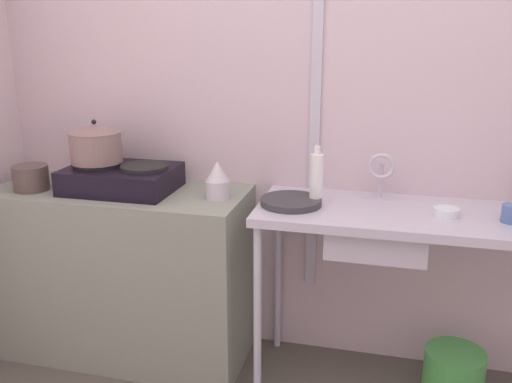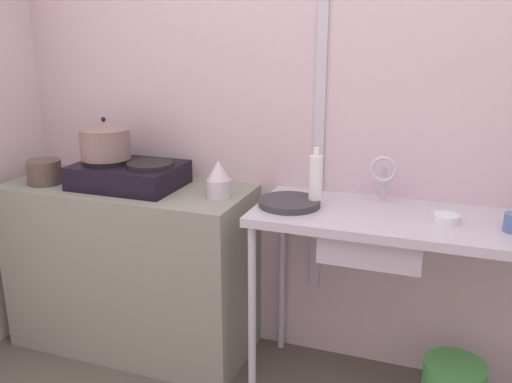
% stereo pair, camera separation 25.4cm
% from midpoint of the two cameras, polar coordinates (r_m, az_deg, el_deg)
% --- Properties ---
extents(wall_back, '(4.42, 0.10, 2.52)m').
position_cam_midpoint_polar(wall_back, '(2.69, 7.06, 7.78)').
color(wall_back, beige).
rests_on(wall_back, ground).
extents(wall_metal_strip, '(0.05, 0.01, 2.01)m').
position_cam_midpoint_polar(wall_metal_strip, '(2.64, 3.49, 10.46)').
color(wall_metal_strip, '#BDB7C6').
extents(counter_concrete, '(1.27, 0.53, 0.90)m').
position_cam_midpoint_polar(counter_concrete, '(2.98, -15.88, -8.17)').
color(counter_concrete, gray).
rests_on(counter_concrete, ground).
extents(counter_sink, '(1.55, 0.53, 0.90)m').
position_cam_midpoint_polar(counter_sink, '(2.48, 15.18, -3.88)').
color(counter_sink, '#BDB7C6').
rests_on(counter_sink, ground).
extents(stove, '(0.52, 0.38, 0.14)m').
position_cam_midpoint_polar(stove, '(2.80, -16.36, 1.35)').
color(stove, black).
rests_on(stove, counter_concrete).
extents(pot_on_left_burner, '(0.25, 0.25, 0.21)m').
position_cam_midpoint_polar(pot_on_left_burner, '(2.83, -18.85, 4.74)').
color(pot_on_left_burner, '#816761').
rests_on(pot_on_left_burner, stove).
extents(pot_beside_stove, '(0.17, 0.17, 0.12)m').
position_cam_midpoint_polar(pot_beside_stove, '(2.97, -24.68, 1.28)').
color(pot_beside_stove, '#503F39').
rests_on(pot_beside_stove, counter_concrete).
extents(percolator, '(0.12, 0.12, 0.18)m').
position_cam_midpoint_polar(percolator, '(2.57, -6.86, 1.11)').
color(percolator, '#C1B9C0').
rests_on(percolator, counter_concrete).
extents(sink_basin, '(0.42, 0.37, 0.17)m').
position_cam_midpoint_polar(sink_basin, '(2.46, 9.57, -4.03)').
color(sink_basin, '#BDB7C6').
rests_on(sink_basin, counter_sink).
extents(faucet, '(0.12, 0.07, 0.23)m').
position_cam_midpoint_polar(faucet, '(2.55, 10.16, 2.28)').
color(faucet, '#BDB7C6').
rests_on(faucet, counter_sink).
extents(frying_pan, '(0.28, 0.28, 0.03)m').
position_cam_midpoint_polar(frying_pan, '(2.48, 0.74, -1.11)').
color(frying_pan, '#333135').
rests_on(frying_pan, counter_sink).
extents(cup_by_rack, '(0.08, 0.08, 0.07)m').
position_cam_midpoint_polar(cup_by_rack, '(2.43, 22.40, -2.20)').
color(cup_by_rack, '#4C67A1').
rests_on(cup_by_rack, counter_sink).
extents(small_bowl_on_drainboard, '(0.10, 0.10, 0.04)m').
position_cam_midpoint_polar(small_bowl_on_drainboard, '(2.43, 16.41, -2.11)').
color(small_bowl_on_drainboard, white).
rests_on(small_bowl_on_drainboard, counter_sink).
extents(bottle_by_sink, '(0.06, 0.06, 0.27)m').
position_cam_midpoint_polar(bottle_by_sink, '(2.47, 3.40, 1.33)').
color(bottle_by_sink, white).
rests_on(bottle_by_sink, counter_sink).
extents(bucket_on_floor, '(0.27, 0.27, 0.26)m').
position_cam_midpoint_polar(bucket_on_floor, '(2.77, 17.25, -17.97)').
color(bucket_on_floor, '#439845').
rests_on(bucket_on_floor, ground).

